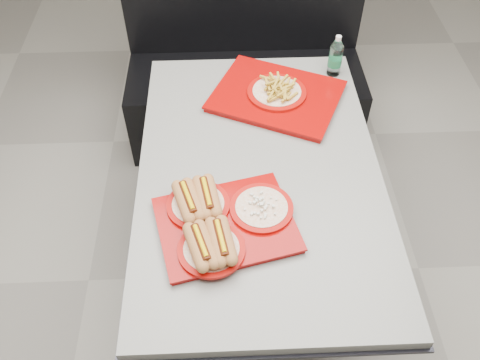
{
  "coord_description": "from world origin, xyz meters",
  "views": [
    {
      "loc": [
        -0.13,
        -1.29,
        2.13
      ],
      "look_at": [
        -0.08,
        -0.13,
        0.83
      ],
      "focal_mm": 38.0,
      "sensor_mm": 36.0,
      "label": 1
    }
  ],
  "objects_px": {
    "tray_near": "(220,221)",
    "booth_bench": "(245,70)",
    "tray_far": "(277,94)",
    "diner_table": "(258,197)",
    "water_bottle": "(335,58)"
  },
  "relations": [
    {
      "from": "booth_bench",
      "to": "tray_near",
      "type": "bearing_deg",
      "value": -96.28
    },
    {
      "from": "diner_table",
      "to": "booth_bench",
      "type": "distance_m",
      "value": 1.11
    },
    {
      "from": "diner_table",
      "to": "tray_near",
      "type": "height_order",
      "value": "tray_near"
    },
    {
      "from": "tray_near",
      "to": "water_bottle",
      "type": "distance_m",
      "value": 0.99
    },
    {
      "from": "tray_far",
      "to": "diner_table",
      "type": "bearing_deg",
      "value": -103.87
    },
    {
      "from": "diner_table",
      "to": "tray_far",
      "type": "relative_size",
      "value": 2.24
    },
    {
      "from": "booth_bench",
      "to": "tray_far",
      "type": "distance_m",
      "value": 0.8
    },
    {
      "from": "tray_near",
      "to": "tray_far",
      "type": "relative_size",
      "value": 0.82
    },
    {
      "from": "tray_near",
      "to": "diner_table",
      "type": "bearing_deg",
      "value": 60.94
    },
    {
      "from": "tray_near",
      "to": "booth_bench",
      "type": "bearing_deg",
      "value": 83.72
    },
    {
      "from": "tray_near",
      "to": "water_bottle",
      "type": "relative_size",
      "value": 2.71
    },
    {
      "from": "diner_table",
      "to": "booth_bench",
      "type": "height_order",
      "value": "booth_bench"
    },
    {
      "from": "booth_bench",
      "to": "tray_far",
      "type": "xyz_separation_m",
      "value": [
        0.1,
        -0.69,
        0.38
      ]
    },
    {
      "from": "diner_table",
      "to": "booth_bench",
      "type": "bearing_deg",
      "value": 90.0
    },
    {
      "from": "diner_table",
      "to": "tray_near",
      "type": "bearing_deg",
      "value": -119.06
    }
  ]
}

